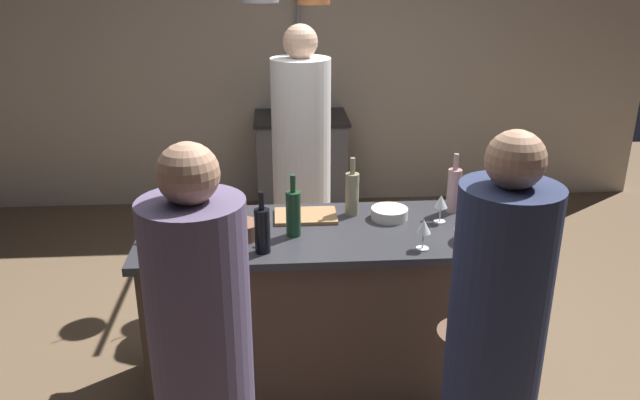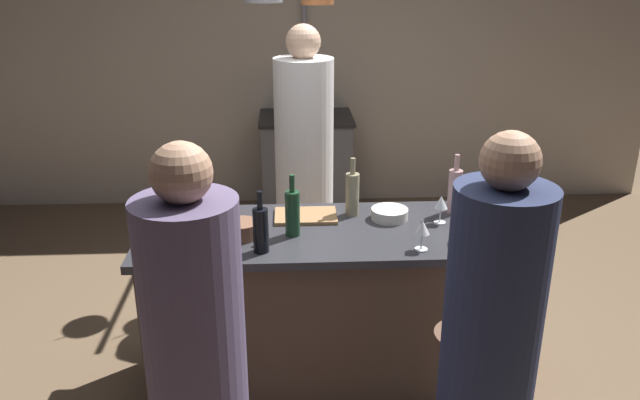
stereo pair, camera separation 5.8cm
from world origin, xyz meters
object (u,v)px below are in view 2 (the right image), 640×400
Objects in this scene: mixing_bowl_wooden at (241,230)px; mixing_bowl_ceramic at (390,214)px; chef at (304,174)px; wine_bottle_rose at (455,190)px; wine_bottle_green at (293,212)px; wine_glass_near_right_guest at (422,229)px; guest_right at (487,366)px; cutting_board at (306,216)px; guest_left at (199,384)px; wine_glass_by_chef at (208,225)px; wine_bottle_red at (180,206)px; wine_glass_near_left_guest at (441,204)px; wine_bottle_dark at (261,229)px; bar_stool_right at (459,393)px; wine_bottle_white at (352,193)px; pepper_mill at (231,233)px; mixing_bowl_steel at (475,238)px; stove_range at (306,165)px.

mixing_bowl_wooden is 0.77m from mixing_bowl_ceramic.
mixing_bowl_ceramic is at bearing -66.50° from chef.
wine_bottle_rose is 1.03× the size of wine_bottle_green.
wine_glass_near_right_guest is 0.77× the size of mixing_bowl_ceramic.
guest_right reaches higher than mixing_bowl_wooden.
cutting_board is 2.19× the size of wine_glass_near_right_guest.
wine_glass_by_chef is (-0.05, 0.86, 0.24)m from guest_left.
wine_bottle_red is (-0.63, -1.03, 0.20)m from chef.
wine_bottle_red is at bearing -179.04° from wine_glass_near_left_guest.
wine_bottle_green reaches higher than mixing_bowl_ceramic.
wine_glass_by_chef is 0.87× the size of mixing_bowl_wooden.
wine_glass_by_chef is at bearing 162.18° from wine_bottle_dark.
wine_bottle_green is at bearing 141.69° from bar_stool_right.
mixing_bowl_ceramic is (1.05, 0.09, -0.10)m from wine_bottle_red.
wine_glass_near_right_guest is at bearing -58.12° from wine_bottle_white.
guest_right reaches higher than wine_bottle_green.
wine_bottle_rose is (1.00, 0.43, 0.01)m from wine_bottle_dark.
bar_stool_right is 1.23m from pepper_mill.
bar_stool_right is 4.66× the size of wine_glass_near_left_guest.
guest_left reaches higher than wine_glass_near_right_guest.
wine_bottle_dark is at bearing 75.68° from guest_left.
wine_bottle_green is 0.93× the size of wine_bottle_red.
wine_bottle_green is at bearing 3.35° from mixing_bowl_wooden.
mixing_bowl_wooden is (0.30, -0.10, -0.09)m from wine_bottle_red.
pepper_mill is at bearing -143.90° from wine_bottle_green.
bar_stool_right is at bearing -108.23° from mixing_bowl_steel.
mixing_bowl_steel reaches higher than stove_range.
wine_bottle_green is (-0.72, 0.56, 0.64)m from bar_stool_right.
wine_glass_near_right_guest is at bearing 0.25° from pepper_mill.
wine_bottle_rose is (1.20, 1.21, 0.26)m from guest_left.
wine_glass_by_chef is at bearing -154.11° from wine_bottle_white.
wine_bottle_rose is 0.18m from wine_glass_near_left_guest.
mixing_bowl_wooden is (-0.10, 0.16, -0.07)m from wine_bottle_dark.
wine_glass_near_left_guest is 0.77× the size of mixing_bowl_ceramic.
wine_bottle_white is (0.22, -0.87, 0.19)m from chef.
stove_range is 0.54× the size of guest_left.
cutting_board is (-0.63, 1.13, 0.14)m from guest_right.
wine_glass_by_chef is 0.94m from mixing_bowl_ceramic.
guest_left is at bearing -134.78° from wine_bottle_rose.
wine_glass_near_left_guest is at bearing 17.71° from wine_bottle_dark.
chef is 9.48× the size of mixing_bowl_ceramic.
guest_right is 8.73× the size of mixing_bowl_ceramic.
stove_range is 2.53m from wine_glass_near_left_guest.
stove_range is 2.60m from mixing_bowl_wooden.
wine_bottle_dark is (-0.86, 0.39, 0.64)m from bar_stool_right.
wine_glass_by_chef is at bearing -169.75° from wine_glass_near_left_guest.
wine_glass_near_left_guest is (0.66, -1.01, 0.17)m from chef.
wine_bottle_white reaches higher than wine_bottle_dark.
wine_bottle_green is 0.26m from mixing_bowl_wooden.
guest_left is 11.25× the size of wine_glass_by_chef.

